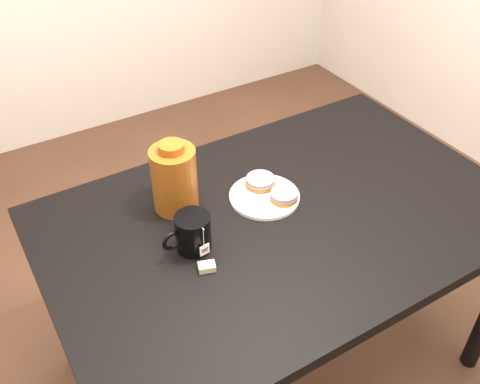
# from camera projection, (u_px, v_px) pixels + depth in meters

# --- Properties ---
(ground_plane) EXTENTS (4.00, 4.00, 0.00)m
(ground_plane) POSITION_uv_depth(u_px,v_px,m) (273.00, 360.00, 2.06)
(ground_plane) COLOR brown
(table) EXTENTS (1.40, 0.90, 0.75)m
(table) POSITION_uv_depth(u_px,v_px,m) (282.00, 234.00, 1.64)
(table) COLOR black
(table) RESTS_ON ground_plane
(plate) EXTENTS (0.22, 0.22, 0.02)m
(plate) POSITION_uv_depth(u_px,v_px,m) (264.00, 196.00, 1.64)
(plate) COLOR white
(plate) RESTS_ON table
(bagel_back) EXTENTS (0.13, 0.13, 0.03)m
(bagel_back) POSITION_uv_depth(u_px,v_px,m) (260.00, 181.00, 1.67)
(bagel_back) COLOR brown
(bagel_back) RESTS_ON plate
(bagel_front) EXTENTS (0.09, 0.09, 0.03)m
(bagel_front) POSITION_uv_depth(u_px,v_px,m) (284.00, 196.00, 1.62)
(bagel_front) COLOR brown
(bagel_front) RESTS_ON plate
(mug) EXTENTS (0.15, 0.11, 0.11)m
(mug) POSITION_uv_depth(u_px,v_px,m) (192.00, 233.00, 1.45)
(mug) COLOR black
(mug) RESTS_ON table
(teabag_pouch) EXTENTS (0.05, 0.04, 0.02)m
(teabag_pouch) POSITION_uv_depth(u_px,v_px,m) (207.00, 267.00, 1.41)
(teabag_pouch) COLOR #C6B793
(teabag_pouch) RESTS_ON table
(bagel_package) EXTENTS (0.17, 0.17, 0.22)m
(bagel_package) POSITION_uv_depth(u_px,v_px,m) (174.00, 178.00, 1.55)
(bagel_package) COLOR #682F0D
(bagel_package) RESTS_ON table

